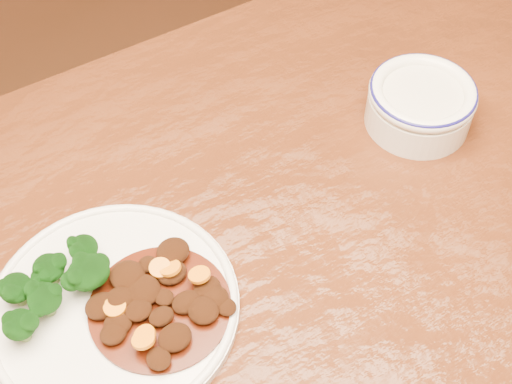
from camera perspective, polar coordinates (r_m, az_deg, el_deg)
dining_table at (r=0.86m, az=-1.02°, el=-11.48°), size 1.56×1.00×0.75m
dinner_plate at (r=0.79m, az=-11.33°, el=-8.96°), size 0.27×0.27×0.02m
broccoli_florets at (r=0.78m, az=-15.43°, el=-6.92°), size 0.13×0.08×0.05m
mince_stew at (r=0.77m, az=-7.91°, el=-8.54°), size 0.15×0.15×0.03m
dip_bowl at (r=0.95m, az=13.02°, el=6.96°), size 0.14×0.14×0.06m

